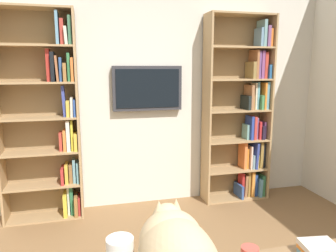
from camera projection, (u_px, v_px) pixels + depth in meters
wall_back at (142, 90)px, 3.70m from camera, size 4.52×0.06×2.70m
bookshelf_left at (244, 115)px, 3.88m from camera, size 0.80×0.28×2.21m
bookshelf_right at (49, 119)px, 3.34m from camera, size 0.80×0.28×2.19m
wall_mounted_tv at (148, 88)px, 3.62m from camera, size 0.79×0.07×0.50m
desk_book_stack at (319, 250)px, 1.52m from camera, size 0.19×0.15×0.07m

